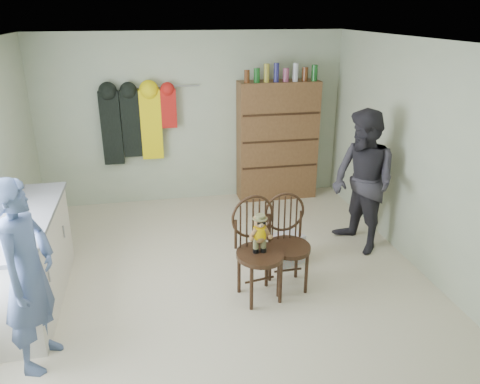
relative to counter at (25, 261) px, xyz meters
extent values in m
plane|color=beige|center=(1.95, 0.00, -0.47)|extent=(5.00, 5.00, 0.00)
plane|color=#B7C0A1|center=(1.95, 2.50, 0.78)|extent=(4.50, 0.00, 4.50)
plane|color=#B7C0A1|center=(4.20, 0.00, 0.78)|extent=(0.00, 5.00, 5.00)
plane|color=white|center=(1.95, 0.00, 2.03)|extent=(5.00, 5.00, 0.00)
cube|color=silver|center=(0.00, 0.00, -0.02)|extent=(0.60, 1.80, 0.90)
cube|color=slate|center=(0.00, 0.00, 0.45)|extent=(0.64, 1.86, 0.04)
cylinder|color=#99999E|center=(0.31, -0.45, 0.07)|extent=(0.02, 0.02, 0.14)
cylinder|color=#99999E|center=(0.31, 0.45, 0.07)|extent=(0.02, 0.02, 0.14)
cylinder|color=#321E11|center=(2.28, -0.39, 0.02)|extent=(0.55, 0.55, 0.05)
cylinder|color=#321E11|center=(2.16, -0.57, -0.24)|extent=(0.04, 0.04, 0.47)
cylinder|color=#321E11|center=(2.47, -0.51, -0.24)|extent=(0.04, 0.04, 0.47)
cylinder|color=#321E11|center=(2.10, -0.25, -0.24)|extent=(0.04, 0.04, 0.47)
cylinder|color=#321E11|center=(2.41, -0.19, -0.24)|extent=(0.04, 0.04, 0.47)
torus|color=#321E11|center=(2.25, -0.20, 0.36)|extent=(0.46, 0.12, 0.46)
cylinder|color=#321E11|center=(2.07, -0.25, 0.21)|extent=(0.03, 0.03, 0.32)
cylinder|color=#321E11|center=(2.44, -0.18, 0.21)|extent=(0.03, 0.03, 0.32)
cylinder|color=#E3B004|center=(2.28, -0.37, 0.26)|extent=(0.13, 0.13, 0.12)
cylinder|color=#475128|center=(2.28, -0.37, 0.14)|extent=(0.08, 0.08, 0.19)
sphere|color=#9E7042|center=(2.28, -0.37, 0.38)|extent=(0.11, 0.11, 0.11)
cylinder|color=#475128|center=(2.28, -0.37, 0.43)|extent=(0.10, 0.10, 0.04)
cube|color=black|center=(2.28, -0.42, 0.39)|extent=(0.08, 0.01, 0.02)
cylinder|color=#321E11|center=(2.63, -0.25, 0.00)|extent=(0.46, 0.46, 0.04)
cylinder|color=#321E11|center=(2.48, -0.40, -0.25)|extent=(0.04, 0.04, 0.45)
cylinder|color=#321E11|center=(2.78, -0.40, -0.25)|extent=(0.04, 0.04, 0.45)
cylinder|color=#321E11|center=(2.47, -0.09, -0.25)|extent=(0.04, 0.04, 0.45)
cylinder|color=#321E11|center=(2.77, -0.09, -0.25)|extent=(0.04, 0.04, 0.45)
torus|color=#321E11|center=(2.62, -0.07, 0.32)|extent=(0.44, 0.04, 0.44)
cylinder|color=#321E11|center=(2.44, -0.09, 0.17)|extent=(0.03, 0.03, 0.30)
cylinder|color=#321E11|center=(2.80, -0.08, 0.17)|extent=(0.03, 0.03, 0.30)
cube|color=#E57A72|center=(2.78, 0.26, -0.30)|extent=(0.40, 0.36, 0.35)
imported|color=#475982|center=(0.27, -0.92, 0.35)|extent=(0.53, 0.68, 1.65)
imported|color=#2D2B33|center=(3.74, 0.44, 0.39)|extent=(0.85, 0.98, 1.73)
cube|color=brown|center=(3.20, 2.30, 0.43)|extent=(1.20, 0.38, 1.80)
cube|color=#321E11|center=(3.20, 2.11, 0.08)|extent=(1.16, 0.02, 0.03)
cube|color=#321E11|center=(3.20, 2.11, 0.48)|extent=(1.16, 0.02, 0.03)
cube|color=#321E11|center=(3.20, 2.11, 0.88)|extent=(1.16, 0.02, 0.03)
cylinder|color=#592D14|center=(2.70, 2.20, 1.42)|extent=(0.08, 0.08, 0.18)
cylinder|color=#19591E|center=(2.84, 2.20, 1.43)|extent=(0.09, 0.09, 0.20)
cylinder|color=#A59933|center=(2.99, 2.20, 1.46)|extent=(0.08, 0.08, 0.26)
cylinder|color=navy|center=(3.13, 2.20, 1.46)|extent=(0.08, 0.08, 0.27)
cylinder|color=#8C3F59|center=(3.27, 2.20, 1.42)|extent=(0.09, 0.09, 0.19)
cylinder|color=#B2B2B7|center=(3.41, 2.20, 1.46)|extent=(0.08, 0.08, 0.26)
cylinder|color=#592D14|center=(3.56, 2.20, 1.43)|extent=(0.09, 0.09, 0.20)
cylinder|color=#19591E|center=(3.70, 2.20, 1.44)|extent=(0.09, 0.09, 0.23)
cylinder|color=#99999E|center=(1.55, 2.44, 1.28)|extent=(1.00, 0.02, 0.02)
cube|color=black|center=(0.77, 2.38, 0.72)|extent=(0.28, 0.10, 1.05)
cube|color=black|center=(1.05, 2.38, 0.77)|extent=(0.26, 0.10, 0.95)
cube|color=yellow|center=(1.33, 2.38, 0.75)|extent=(0.30, 0.10, 1.00)
cube|color=red|center=(1.59, 2.38, 0.97)|extent=(0.22, 0.10, 0.55)
camera|label=1|loc=(1.28, -4.37, 2.31)|focal=35.00mm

